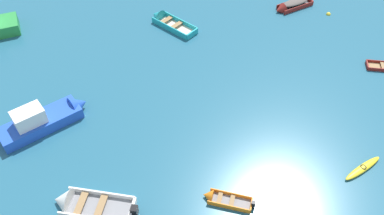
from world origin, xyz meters
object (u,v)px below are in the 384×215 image
(rowboat_orange_near_camera, at_px, (219,198))
(kayak_yellow_outer_left, at_px, (363,168))
(rowboat_white_midfield_left, at_px, (77,203))
(mooring_buoy_central, at_px, (328,14))
(rowboat_turquoise_distant_center, at_px, (165,20))
(motor_launch_blue_far_right, at_px, (46,118))
(rowboat_maroon_far_back, at_px, (290,6))

(rowboat_orange_near_camera, bearing_deg, kayak_yellow_outer_left, 9.99)
(rowboat_white_midfield_left, distance_m, mooring_buoy_central, 26.47)
(rowboat_turquoise_distant_center, distance_m, mooring_buoy_central, 14.43)
(kayak_yellow_outer_left, bearing_deg, rowboat_turquoise_distant_center, 125.48)
(kayak_yellow_outer_left, bearing_deg, mooring_buoy_central, 79.98)
(rowboat_white_midfield_left, relative_size, motor_launch_blue_far_right, 0.84)
(rowboat_maroon_far_back, height_order, rowboat_turquoise_distant_center, rowboat_turquoise_distant_center)
(rowboat_white_midfield_left, height_order, kayak_yellow_outer_left, rowboat_white_midfield_left)
(rowboat_white_midfield_left, height_order, rowboat_orange_near_camera, rowboat_white_midfield_left)
(motor_launch_blue_far_right, bearing_deg, rowboat_orange_near_camera, -30.91)
(mooring_buoy_central, bearing_deg, motor_launch_blue_far_right, -152.38)
(rowboat_maroon_far_back, xyz_separation_m, mooring_buoy_central, (3.20, -1.14, -0.31))
(mooring_buoy_central, bearing_deg, rowboat_turquoise_distant_center, -178.62)
(rowboat_turquoise_distant_center, height_order, rowboat_white_midfield_left, rowboat_white_midfield_left)
(mooring_buoy_central, bearing_deg, rowboat_white_midfield_left, -137.53)
(kayak_yellow_outer_left, distance_m, rowboat_orange_near_camera, 8.87)
(kayak_yellow_outer_left, xyz_separation_m, rowboat_orange_near_camera, (-8.73, -1.54, 0.02))
(rowboat_maroon_far_back, bearing_deg, rowboat_turquoise_distant_center, -172.45)
(rowboat_white_midfield_left, distance_m, kayak_yellow_outer_left, 16.67)
(rowboat_turquoise_distant_center, xyz_separation_m, mooring_buoy_central, (14.42, 0.35, -0.23))
(rowboat_turquoise_distant_center, relative_size, kayak_yellow_outer_left, 1.50)
(rowboat_maroon_far_back, height_order, motor_launch_blue_far_right, motor_launch_blue_far_right)
(kayak_yellow_outer_left, xyz_separation_m, mooring_buoy_central, (2.91, 16.49, -0.14))
(rowboat_orange_near_camera, bearing_deg, motor_launch_blue_far_right, 149.09)
(rowboat_maroon_far_back, distance_m, rowboat_white_midfield_left, 25.06)
(motor_launch_blue_far_right, distance_m, rowboat_orange_near_camera, 12.40)
(rowboat_white_midfield_left, bearing_deg, mooring_buoy_central, 42.47)
(kayak_yellow_outer_left, height_order, mooring_buoy_central, kayak_yellow_outer_left)
(kayak_yellow_outer_left, relative_size, rowboat_orange_near_camera, 0.95)
(rowboat_white_midfield_left, relative_size, mooring_buoy_central, 12.06)
(rowboat_maroon_far_back, xyz_separation_m, rowboat_white_midfield_left, (-16.33, -19.02, -0.11))
(rowboat_orange_near_camera, bearing_deg, rowboat_turquoise_distant_center, 98.91)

